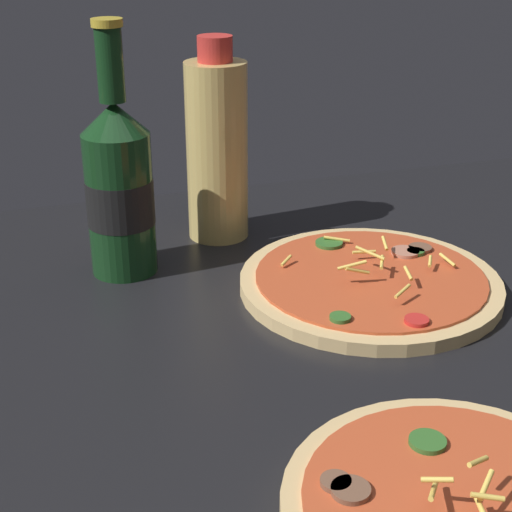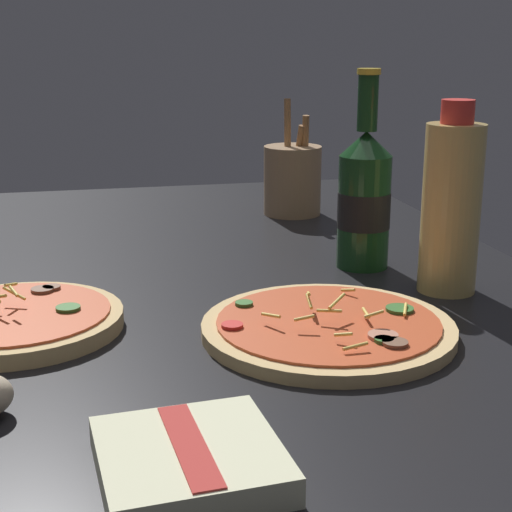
{
  "view_description": "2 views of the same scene",
  "coord_description": "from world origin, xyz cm",
  "px_view_note": "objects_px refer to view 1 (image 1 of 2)",
  "views": [
    {
      "loc": [
        -22.84,
        -59.21,
        40.54
      ],
      "look_at": [
        -2.67,
        4.55,
        10.21
      ],
      "focal_mm": 55.0,
      "sensor_mm": 36.0,
      "label": 1
    },
    {
      "loc": [
        88.33,
        -16.82,
        34.34
      ],
      "look_at": [
        2.27,
        2.77,
        9.34
      ],
      "focal_mm": 55.0,
      "sensor_mm": 36.0,
      "label": 2
    }
  ],
  "objects_px": {
    "beer_bottle": "(119,186)",
    "pizza_far": "(370,282)",
    "oil_bottle": "(220,148)",
    "pizza_near": "(458,512)"
  },
  "relations": [
    {
      "from": "pizza_far",
      "to": "oil_bottle",
      "type": "height_order",
      "value": "oil_bottle"
    },
    {
      "from": "beer_bottle",
      "to": "pizza_far",
      "type": "bearing_deg",
      "value": -27.85
    },
    {
      "from": "pizza_near",
      "to": "oil_bottle",
      "type": "relative_size",
      "value": 0.98
    },
    {
      "from": "beer_bottle",
      "to": "oil_bottle",
      "type": "relative_size",
      "value": 1.13
    },
    {
      "from": "pizza_far",
      "to": "beer_bottle",
      "type": "xyz_separation_m",
      "value": [
        -0.24,
        0.13,
        0.09
      ]
    },
    {
      "from": "oil_bottle",
      "to": "beer_bottle",
      "type": "bearing_deg",
      "value": -152.71
    },
    {
      "from": "oil_bottle",
      "to": "pizza_near",
      "type": "bearing_deg",
      "value": -88.07
    },
    {
      "from": "pizza_near",
      "to": "oil_bottle",
      "type": "xyz_separation_m",
      "value": [
        -0.02,
        0.53,
        0.1
      ]
    },
    {
      "from": "beer_bottle",
      "to": "oil_bottle",
      "type": "distance_m",
      "value": 0.15
    },
    {
      "from": "pizza_far",
      "to": "oil_bottle",
      "type": "distance_m",
      "value": 0.25
    }
  ]
}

